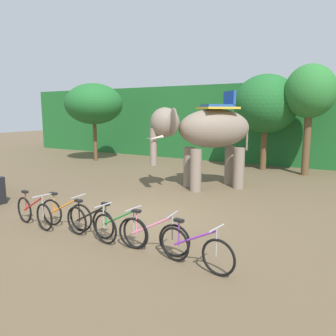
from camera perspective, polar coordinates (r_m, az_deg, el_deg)
name	(u,v)px	position (r m, az deg, el deg)	size (l,w,h in m)	color
ground_plane	(143,217)	(9.75, -4.37, -8.28)	(80.00, 80.00, 0.00)	brown
foliage_hedge	(269,123)	(22.50, 16.96, 7.43)	(36.00, 6.00, 4.60)	#1E6028
tree_right	(94,104)	(20.91, -12.57, 10.63)	(3.45, 3.45, 4.67)	brown
tree_center	(266,104)	(17.93, 16.39, 10.45)	(3.26, 3.26, 4.86)	brown
tree_left	(310,93)	(17.00, 23.14, 11.78)	(2.30, 2.30, 5.15)	brown
elephant	(206,132)	(13.04, 6.58, 6.08)	(3.63, 3.72, 3.78)	gray
bike_red	(34,212)	(9.49, -21.96, -7.03)	(1.70, 0.52, 0.92)	black
bike_orange	(66,214)	(9.08, -17.08, -7.48)	(1.71, 0.52, 0.92)	black
bike_black	(90,223)	(8.18, -13.13, -9.20)	(1.71, 0.52, 0.92)	black
bike_green	(119,227)	(7.79, -8.45, -10.00)	(1.71, 0.52, 0.92)	black
bike_pink	(153,235)	(7.25, -2.62, -11.43)	(1.71, 0.52, 0.92)	black
bike_purple	(195,249)	(6.60, 4.70, -13.63)	(1.70, 0.52, 0.92)	black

